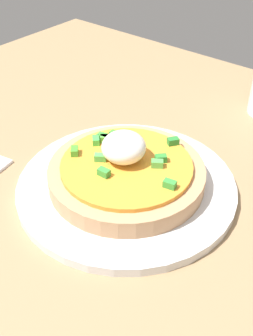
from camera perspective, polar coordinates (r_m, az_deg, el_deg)
dining_table at (r=48.79cm, az=-10.35°, el=-4.47°), size 90.46×81.14×2.87cm
plate at (r=46.99cm, az=-0.00°, el=-2.45°), size 24.74×24.74×1.07cm
pizza at (r=45.75cm, az=-0.04°, el=-0.38°), size 17.44×17.44×5.93cm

